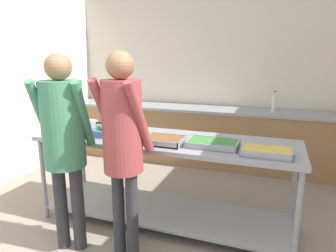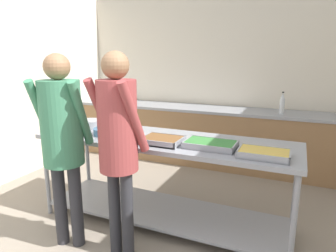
# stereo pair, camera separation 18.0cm
# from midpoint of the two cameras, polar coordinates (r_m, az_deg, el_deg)

# --- Properties ---
(wall_rear) EXTENTS (4.56, 0.06, 2.65)m
(wall_rear) POSITION_cam_midpoint_polar(r_m,az_deg,el_deg) (4.94, 10.06, 9.17)
(wall_rear) COLOR beige
(wall_rear) RESTS_ON ground_plane
(wall_left) EXTENTS (0.06, 4.09, 2.65)m
(wall_left) POSITION_cam_midpoint_polar(r_m,az_deg,el_deg) (4.42, -27.17, 7.52)
(wall_left) COLOR beige
(wall_left) RESTS_ON ground_plane
(back_counter) EXTENTS (4.40, 0.65, 0.88)m
(back_counter) POSITION_cam_midpoint_polar(r_m,az_deg,el_deg) (4.72, 8.56, -1.82)
(back_counter) COLOR olive
(back_counter) RESTS_ON ground_plane
(serving_counter) EXTENTS (2.49, 0.76, 0.88)m
(serving_counter) POSITION_cam_midpoint_polar(r_m,az_deg,el_deg) (2.95, 0.98, -7.71)
(serving_counter) COLOR gray
(serving_counter) RESTS_ON ground_plane
(sauce_pan) EXTENTS (0.39, 0.25, 0.08)m
(sauce_pan) POSITION_cam_midpoint_polar(r_m,az_deg,el_deg) (3.38, -13.18, 0.49)
(sauce_pan) COLOR gray
(sauce_pan) RESTS_ON serving_counter
(broccoli_bowl) EXTENTS (0.25, 0.25, 0.12)m
(broccoli_bowl) POSITION_cam_midpoint_polar(r_m,az_deg,el_deg) (3.03, -10.05, -0.78)
(broccoli_bowl) COLOR #3D668C
(broccoli_bowl) RESTS_ON serving_counter
(plate_stack) EXTENTS (0.26, 0.26, 0.04)m
(plate_stack) POSITION_cam_midpoint_polar(r_m,az_deg,el_deg) (2.90, -5.13, -1.86)
(plate_stack) COLOR white
(plate_stack) RESTS_ON serving_counter
(serving_tray_vegetables) EXTENTS (0.36, 0.29, 0.05)m
(serving_tray_vegetables) POSITION_cam_midpoint_polar(r_m,az_deg,el_deg) (2.70, 0.78, -2.77)
(serving_tray_vegetables) COLOR gray
(serving_tray_vegetables) RESTS_ON serving_counter
(serving_tray_roast) EXTENTS (0.44, 0.28, 0.05)m
(serving_tray_roast) POSITION_cam_midpoint_polar(r_m,az_deg,el_deg) (2.61, 10.04, -3.52)
(serving_tray_roast) COLOR gray
(serving_tray_roast) RESTS_ON serving_counter
(serving_tray_greens) EXTENTS (0.39, 0.26, 0.05)m
(serving_tray_greens) POSITION_cam_midpoint_polar(r_m,az_deg,el_deg) (2.48, 19.79, -5.02)
(serving_tray_greens) COLOR gray
(serving_tray_greens) RESTS_ON serving_counter
(guest_serving_left) EXTENTS (0.49, 0.41, 1.67)m
(guest_serving_left) POSITION_cam_midpoint_polar(r_m,az_deg,el_deg) (2.59, -17.66, -1.04)
(guest_serving_left) COLOR #2D2D33
(guest_serving_left) RESTS_ON ground_plane
(guest_serving_right) EXTENTS (0.44, 0.38, 1.69)m
(guest_serving_right) POSITION_cam_midpoint_polar(r_m,az_deg,el_deg) (2.33, -7.35, -1.58)
(guest_serving_right) COLOR #2D2D33
(guest_serving_right) RESTS_ON ground_plane
(water_bottle) EXTENTS (0.07, 0.07, 0.30)m
(water_bottle) POSITION_cam_midpoint_polar(r_m,az_deg,el_deg) (4.39, 22.02, 3.95)
(water_bottle) COLOR silver
(water_bottle) RESTS_ON back_counter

